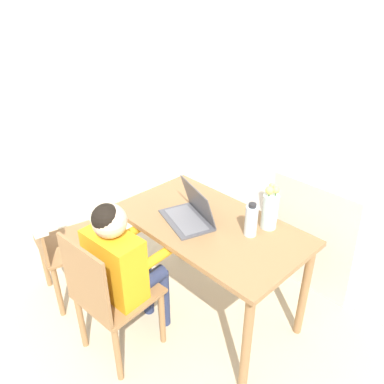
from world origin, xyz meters
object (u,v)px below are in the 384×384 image
object	(u,v)px
person_seated	(122,259)
laptop	(191,212)
chair_occupied	(109,296)
chair_spare	(48,229)
water_bottle	(251,220)
flower_vase	(270,209)

from	to	relation	value
person_seated	laptop	distance (m)	0.49
chair_occupied	person_seated	xyz separation A→B (m)	(-0.01, 0.11, 0.19)
chair_spare	water_bottle	bearing A→B (deg)	-133.95
person_seated	laptop	world-z (taller)	person_seated
chair_occupied	person_seated	size ratio (longest dim) A/B	0.84
person_seated	water_bottle	size ratio (longest dim) A/B	4.96
chair_occupied	laptop	world-z (taller)	laptop
flower_vase	water_bottle	distance (m)	0.14
chair_spare	laptop	size ratio (longest dim) A/B	2.14
laptop	water_bottle	distance (m)	0.37
flower_vase	water_bottle	bearing A→B (deg)	-101.10
laptop	chair_occupied	bearing A→B (deg)	-77.62
chair_spare	flower_vase	world-z (taller)	flower_vase
laptop	water_bottle	size ratio (longest dim) A/B	1.98
person_seated	flower_vase	distance (m)	0.88
chair_occupied	water_bottle	size ratio (longest dim) A/B	4.19
chair_occupied	water_bottle	world-z (taller)	water_bottle
chair_spare	flower_vase	size ratio (longest dim) A/B	3.07
chair_occupied	flower_vase	size ratio (longest dim) A/B	3.03
person_seated	laptop	xyz separation A→B (m)	(0.07, 0.47, 0.13)
chair_occupied	flower_vase	world-z (taller)	flower_vase
chair_spare	person_seated	xyz separation A→B (m)	(0.64, 0.13, 0.05)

